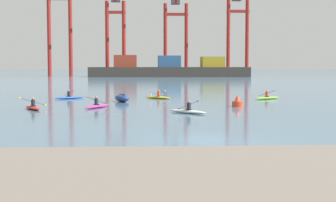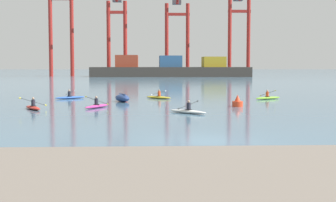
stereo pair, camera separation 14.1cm
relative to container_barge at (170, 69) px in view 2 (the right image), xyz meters
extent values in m
plane|color=#476B84|center=(-4.19, -126.03, -2.24)|extent=(800.00, 800.00, 0.00)
cube|color=#38332D|center=(0.15, 0.00, -0.79)|extent=(47.42, 10.51, 2.89)
cube|color=#993823|center=(-12.89, 0.00, 2.43)|extent=(6.64, 7.36, 3.56)
cube|color=#2D5684|center=(0.15, 0.00, 2.35)|extent=(6.64, 7.36, 3.40)
cube|color=#B29323|center=(13.19, 0.00, 2.20)|extent=(6.64, 7.36, 3.10)
cylinder|color=maroon|center=(-36.52, 6.10, 11.78)|extent=(1.20, 1.20, 28.04)
cylinder|color=maroon|center=(-30.01, 6.10, 11.78)|extent=(1.20, 1.20, 28.04)
cylinder|color=maroon|center=(-18.81, 6.94, 9.42)|extent=(1.20, 1.20, 23.33)
cylinder|color=maroon|center=(-13.63, 6.94, 9.42)|extent=(1.20, 1.20, 23.33)
cube|color=maroon|center=(-16.22, 6.94, 17.59)|extent=(6.38, 0.90, 0.90)
cylinder|color=maroon|center=(-0.42, 13.85, 9.52)|extent=(1.20, 1.20, 23.52)
cylinder|color=maroon|center=(6.46, 13.85, 9.52)|extent=(1.20, 1.20, 23.52)
cube|color=maroon|center=(3.02, 13.85, 17.75)|extent=(8.08, 0.90, 0.90)
cube|color=#47474C|center=(3.02, 16.35, 22.28)|extent=(2.80, 2.80, 2.00)
cylinder|color=maroon|center=(19.95, 11.78, 10.02)|extent=(1.20, 1.20, 24.52)
cylinder|color=maroon|center=(26.09, 11.78, 10.02)|extent=(1.20, 1.20, 24.52)
cube|color=maroon|center=(23.02, 11.78, 18.60)|extent=(7.34, 0.90, 0.90)
ellipsoid|color=navy|center=(-9.30, -101.71, -1.89)|extent=(1.95, 2.82, 0.70)
cube|color=navy|center=(-9.30, -101.71, -1.51)|extent=(0.75, 1.85, 0.06)
cylinder|color=red|center=(0.55, -107.59, -2.02)|extent=(0.90, 0.90, 0.45)
cone|color=red|center=(0.55, -107.59, -1.52)|extent=(0.49, 0.49, 0.55)
ellipsoid|color=red|center=(-15.89, -109.43, -2.11)|extent=(2.13, 3.28, 0.26)
torus|color=black|center=(-15.85, -109.51, -1.97)|extent=(0.66, 0.66, 0.05)
cylinder|color=#23232D|center=(-15.85, -109.51, -1.73)|extent=(0.30, 0.30, 0.50)
sphere|color=tan|center=(-15.85, -109.51, -1.38)|extent=(0.19, 0.19, 0.19)
cylinder|color=black|center=(-15.87, -109.47, -1.63)|extent=(1.79, 0.98, 0.66)
ellipsoid|color=yellow|center=(-16.76, -109.94, -1.32)|extent=(0.20, 0.13, 0.16)
ellipsoid|color=yellow|center=(-14.99, -109.00, -1.94)|extent=(0.20, 0.13, 0.16)
ellipsoid|color=#7ABC2D|center=(5.31, -98.74, -2.11)|extent=(3.19, 2.33, 0.26)
torus|color=black|center=(5.23, -98.79, -1.97)|extent=(0.68, 0.68, 0.05)
cylinder|color=#DB471E|center=(5.23, -98.79, -1.73)|extent=(0.30, 0.30, 0.50)
sphere|color=tan|center=(5.23, -98.79, -1.38)|extent=(0.19, 0.19, 0.19)
cylinder|color=black|center=(5.27, -98.76, -1.63)|extent=(1.11, 1.73, 0.63)
ellipsoid|color=yellow|center=(4.73, -97.91, -1.93)|extent=(0.14, 0.19, 0.16)
ellipsoid|color=yellow|center=(5.81, -99.61, -1.33)|extent=(0.14, 0.19, 0.16)
ellipsoid|color=silver|center=(-4.07, -113.15, -2.11)|extent=(2.80, 2.85, 0.26)
torus|color=black|center=(-4.00, -113.22, -1.97)|extent=(0.69, 0.69, 0.05)
cylinder|color=#23232D|center=(-4.00, -113.22, -1.73)|extent=(0.30, 0.30, 0.50)
sphere|color=tan|center=(-4.00, -113.22, -1.38)|extent=(0.19, 0.19, 0.19)
cylinder|color=black|center=(-4.04, -113.19, -1.63)|extent=(1.50, 1.46, 0.46)
ellipsoid|color=black|center=(-4.77, -113.90, -1.84)|extent=(0.17, 0.17, 0.14)
ellipsoid|color=black|center=(-3.30, -112.47, -1.42)|extent=(0.17, 0.17, 0.14)
ellipsoid|color=#C13384|center=(-11.03, -108.20, -2.11)|extent=(2.04, 3.32, 0.26)
torus|color=black|center=(-11.07, -108.29, -1.97)|extent=(0.66, 0.66, 0.05)
cylinder|color=#23232D|center=(-11.07, -108.29, -1.73)|extent=(0.30, 0.30, 0.50)
sphere|color=tan|center=(-11.07, -108.29, -1.38)|extent=(0.19, 0.19, 0.19)
cylinder|color=black|center=(-11.05, -108.25, -1.63)|extent=(1.84, 0.93, 0.58)
ellipsoid|color=yellow|center=(-11.96, -107.80, -1.35)|extent=(0.20, 0.13, 0.15)
ellipsoid|color=yellow|center=(-10.14, -108.70, -1.91)|extent=(0.20, 0.13, 0.15)
ellipsoid|color=#2856B2|center=(-14.88, -97.20, -2.11)|extent=(3.08, 2.53, 0.26)
torus|color=black|center=(-14.96, -97.26, -1.97)|extent=(0.69, 0.69, 0.05)
cylinder|color=#23232D|center=(-14.96, -97.26, -1.73)|extent=(0.30, 0.30, 0.50)
sphere|color=tan|center=(-14.96, -97.26, -1.38)|extent=(0.19, 0.19, 0.19)
cylinder|color=black|center=(-14.92, -97.23, -1.63)|extent=(1.25, 1.64, 0.59)
ellipsoid|color=silver|center=(-15.52, -96.42, -1.91)|extent=(0.15, 0.19, 0.15)
ellipsoid|color=silver|center=(-14.31, -98.04, -1.35)|extent=(0.15, 0.19, 0.15)
ellipsoid|color=yellow|center=(-5.79, -97.42, -2.11)|extent=(2.84, 2.82, 0.26)
torus|color=black|center=(-5.72, -97.49, -1.97)|extent=(0.69, 0.69, 0.05)
cylinder|color=#DB471E|center=(-5.72, -97.49, -1.73)|extent=(0.30, 0.30, 0.50)
sphere|color=tan|center=(-5.72, -97.49, -1.38)|extent=(0.19, 0.19, 0.19)
cylinder|color=black|center=(-5.76, -97.46, -1.63)|extent=(1.49, 1.50, 0.33)
ellipsoid|color=silver|center=(-6.49, -98.20, -1.78)|extent=(0.16, 0.17, 0.13)
ellipsoid|color=silver|center=(-5.02, -96.72, -1.48)|extent=(0.16, 0.17, 0.13)
camera|label=1|loc=(-7.14, -148.28, 1.20)|focal=52.84mm
camera|label=2|loc=(-7.00, -148.29, 1.20)|focal=52.84mm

